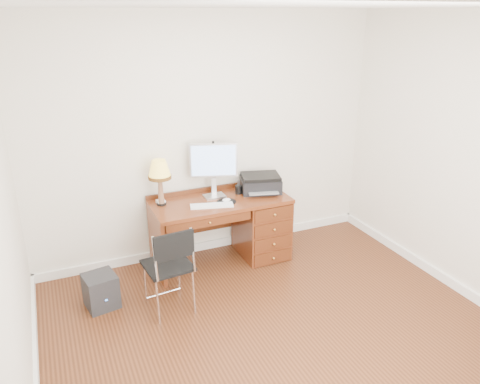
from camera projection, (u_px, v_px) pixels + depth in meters
name	position (u px, v px, depth m)	size (l,w,h in m)	color
ground	(278.00, 332.00, 4.16)	(4.00, 4.00, 0.00)	#3D1D0E
room_shell	(249.00, 291.00, 4.68)	(4.00, 4.00, 4.00)	silver
desk	(247.00, 223.00, 5.33)	(1.50, 0.67, 0.75)	maroon
monitor	(213.00, 163.00, 5.07)	(0.51, 0.25, 0.60)	silver
keyboard	(212.00, 206.00, 4.92)	(0.45, 0.13, 0.02)	white
mouse_pad	(226.00, 201.00, 5.03)	(0.21, 0.21, 0.04)	black
printer	(260.00, 183.00, 5.31)	(0.51, 0.44, 0.19)	black
leg_lamp	(160.00, 172.00, 4.84)	(0.24, 0.24, 0.49)	black
phone	(161.00, 199.00, 4.98)	(0.09, 0.09, 0.18)	white
pen_cup	(239.00, 190.00, 5.25)	(0.08, 0.08, 0.10)	black
chair	(169.00, 262.00, 4.25)	(0.45, 0.46, 0.88)	black
equipment_box	(101.00, 291.00, 4.47)	(0.29, 0.29, 0.34)	black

